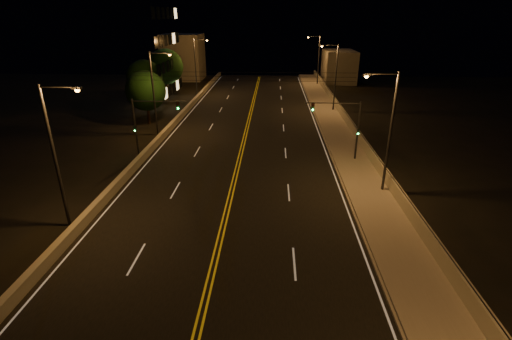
{
  "coord_description": "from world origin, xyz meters",
  "views": [
    {
      "loc": [
        3.14,
        -6.71,
        12.9
      ],
      "look_at": [
        2.0,
        18.0,
        2.5
      ],
      "focal_mm": 26.0,
      "sensor_mm": 36.0,
      "label": 1
    }
  ],
  "objects_px": {
    "streetlight_1": "(387,127)",
    "traffic_signal_right": "(347,124)",
    "streetlight_3": "(317,57)",
    "tree_1": "(145,78)",
    "tree_2": "(166,67)",
    "streetlight_4": "(57,149)",
    "streetlight_6": "(197,63)",
    "streetlight_5": "(155,88)",
    "tree_0": "(146,91)",
    "traffic_signal_left": "(145,121)",
    "streetlight_2": "(334,74)"
  },
  "relations": [
    {
      "from": "streetlight_5",
      "to": "traffic_signal_left",
      "type": "distance_m",
      "value": 7.89
    },
    {
      "from": "streetlight_1",
      "to": "streetlight_4",
      "type": "distance_m",
      "value": 22.24
    },
    {
      "from": "streetlight_3",
      "to": "tree_1",
      "type": "height_order",
      "value": "streetlight_3"
    },
    {
      "from": "streetlight_1",
      "to": "tree_0",
      "type": "distance_m",
      "value": 30.61
    },
    {
      "from": "streetlight_1",
      "to": "streetlight_6",
      "type": "bearing_deg",
      "value": 119.47
    },
    {
      "from": "streetlight_4",
      "to": "tree_2",
      "type": "relative_size",
      "value": 1.18
    },
    {
      "from": "tree_0",
      "to": "streetlight_2",
      "type": "bearing_deg",
      "value": 17.42
    },
    {
      "from": "streetlight_1",
      "to": "streetlight_5",
      "type": "height_order",
      "value": "same"
    },
    {
      "from": "streetlight_6",
      "to": "traffic_signal_left",
      "type": "relative_size",
      "value": 1.61
    },
    {
      "from": "streetlight_2",
      "to": "streetlight_4",
      "type": "height_order",
      "value": "same"
    },
    {
      "from": "tree_0",
      "to": "streetlight_4",
      "type": "bearing_deg",
      "value": -83.78
    },
    {
      "from": "traffic_signal_left",
      "to": "tree_1",
      "type": "height_order",
      "value": "tree_1"
    },
    {
      "from": "streetlight_3",
      "to": "streetlight_6",
      "type": "bearing_deg",
      "value": -154.95
    },
    {
      "from": "streetlight_4",
      "to": "streetlight_5",
      "type": "height_order",
      "value": "same"
    },
    {
      "from": "traffic_signal_right",
      "to": "traffic_signal_left",
      "type": "distance_m",
      "value": 18.73
    },
    {
      "from": "streetlight_1",
      "to": "traffic_signal_right",
      "type": "xyz_separation_m",
      "value": [
        -1.56,
        6.66,
        -1.67
      ]
    },
    {
      "from": "streetlight_5",
      "to": "traffic_signal_right",
      "type": "bearing_deg",
      "value": -20.97
    },
    {
      "from": "streetlight_2",
      "to": "tree_0",
      "type": "height_order",
      "value": "streetlight_2"
    },
    {
      "from": "streetlight_1",
      "to": "tree_1",
      "type": "height_order",
      "value": "streetlight_1"
    },
    {
      "from": "traffic_signal_right",
      "to": "tree_2",
      "type": "xyz_separation_m",
      "value": [
        -24.74,
        29.32,
        1.26
      ]
    },
    {
      "from": "streetlight_2",
      "to": "traffic_signal_left",
      "type": "distance_m",
      "value": 28.33
    },
    {
      "from": "tree_0",
      "to": "tree_1",
      "type": "xyz_separation_m",
      "value": [
        -3.05,
        8.9,
        0.2
      ]
    },
    {
      "from": "traffic_signal_right",
      "to": "tree_0",
      "type": "xyz_separation_m",
      "value": [
        -22.58,
        12.14,
        0.51
      ]
    },
    {
      "from": "streetlight_1",
      "to": "streetlight_2",
      "type": "relative_size",
      "value": 1.0
    },
    {
      "from": "streetlight_5",
      "to": "tree_2",
      "type": "height_order",
      "value": "streetlight_5"
    },
    {
      "from": "traffic_signal_right",
      "to": "streetlight_1",
      "type": "bearing_deg",
      "value": -76.79
    },
    {
      "from": "traffic_signal_left",
      "to": "tree_2",
      "type": "bearing_deg",
      "value": 101.59
    },
    {
      "from": "streetlight_4",
      "to": "tree_2",
      "type": "distance_m",
      "value": 42.13
    },
    {
      "from": "traffic_signal_right",
      "to": "streetlight_4",
      "type": "bearing_deg",
      "value": -147.8
    },
    {
      "from": "streetlight_3",
      "to": "traffic_signal_left",
      "type": "height_order",
      "value": "streetlight_3"
    },
    {
      "from": "streetlight_1",
      "to": "streetlight_5",
      "type": "xyz_separation_m",
      "value": [
        -21.45,
        14.28,
        0.0
      ]
    },
    {
      "from": "streetlight_3",
      "to": "streetlight_5",
      "type": "xyz_separation_m",
      "value": [
        -21.45,
        -33.71,
        0.0
      ]
    },
    {
      "from": "streetlight_2",
      "to": "streetlight_5",
      "type": "bearing_deg",
      "value": -150.6
    },
    {
      "from": "tree_0",
      "to": "streetlight_5",
      "type": "bearing_deg",
      "value": -59.22
    },
    {
      "from": "streetlight_5",
      "to": "tree_2",
      "type": "bearing_deg",
      "value": 102.61
    },
    {
      "from": "streetlight_4",
      "to": "streetlight_5",
      "type": "relative_size",
      "value": 1.0
    },
    {
      "from": "traffic_signal_left",
      "to": "tree_1",
      "type": "relative_size",
      "value": 0.83
    },
    {
      "from": "streetlight_5",
      "to": "streetlight_1",
      "type": "bearing_deg",
      "value": -33.65
    },
    {
      "from": "streetlight_3",
      "to": "tree_1",
      "type": "relative_size",
      "value": 1.33
    },
    {
      "from": "streetlight_4",
      "to": "traffic_signal_left",
      "type": "distance_m",
      "value": 12.69
    },
    {
      "from": "tree_1",
      "to": "streetlight_2",
      "type": "bearing_deg",
      "value": -2.8
    },
    {
      "from": "streetlight_5",
      "to": "tree_1",
      "type": "xyz_separation_m",
      "value": [
        -5.74,
        13.42,
        -0.95
      ]
    },
    {
      "from": "tree_0",
      "to": "tree_2",
      "type": "relative_size",
      "value": 0.85
    },
    {
      "from": "streetlight_3",
      "to": "streetlight_4",
      "type": "height_order",
      "value": "same"
    },
    {
      "from": "streetlight_3",
      "to": "streetlight_6",
      "type": "distance_m",
      "value": 23.68
    },
    {
      "from": "streetlight_4",
      "to": "streetlight_6",
      "type": "height_order",
      "value": "same"
    },
    {
      "from": "streetlight_5",
      "to": "traffic_signal_left",
      "type": "xyz_separation_m",
      "value": [
        1.16,
        -7.62,
        -1.67
      ]
    },
    {
      "from": "streetlight_4",
      "to": "streetlight_5",
      "type": "xyz_separation_m",
      "value": [
        0.0,
        20.15,
        0.0
      ]
    },
    {
      "from": "tree_1",
      "to": "tree_2",
      "type": "height_order",
      "value": "tree_2"
    },
    {
      "from": "streetlight_3",
      "to": "traffic_signal_left",
      "type": "relative_size",
      "value": 1.61
    }
  ]
}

